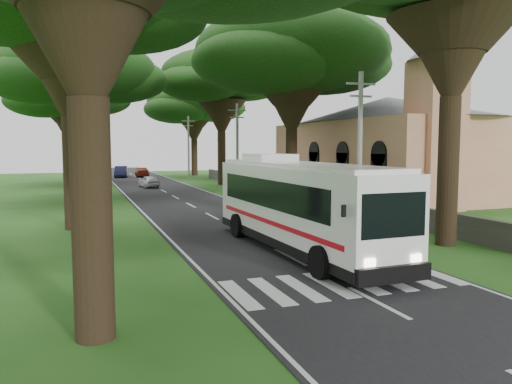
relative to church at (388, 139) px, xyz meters
name	(u,v)px	position (x,y,z in m)	size (l,w,h in m)	color
ground	(313,270)	(-17.86, -21.55, -4.91)	(140.00, 140.00, 0.00)	#204D16
road	(178,199)	(-17.86, 3.45, -4.90)	(8.00, 120.00, 0.04)	black
crosswalk	(341,284)	(-17.86, -23.55, -4.91)	(8.00, 3.00, 0.01)	silver
property_wall	(283,189)	(-8.86, 2.45, -4.31)	(0.35, 50.00, 1.20)	#383533
church	(388,139)	(0.00, 0.00, 0.00)	(14.00, 24.00, 11.60)	tan
pole_near	(360,150)	(-12.36, -15.55, -0.73)	(1.60, 0.24, 8.00)	gray
pole_mid	(237,148)	(-12.36, 4.45, -0.73)	(1.60, 0.24, 8.00)	gray
pole_far	(189,147)	(-12.36, 24.45, -0.73)	(1.60, 0.24, 8.00)	gray
tree_l_midb	(77,71)	(-25.36, 8.45, 5.74)	(13.22, 13.22, 13.60)	black
tree_l_far	(67,94)	(-26.36, 26.45, 5.45)	(12.51, 12.51, 13.18)	black
tree_r_mida	(292,54)	(-9.86, -1.55, 6.42)	(14.86, 14.86, 14.59)	black
tree_r_midb	(221,77)	(-10.36, 16.45, 6.99)	(13.21, 13.21, 14.88)	black
tree_r_far	(194,103)	(-9.36, 34.45, 5.50)	(13.45, 13.45, 13.39)	black
coach_bus	(299,204)	(-17.07, -18.56, -2.93)	(3.25, 12.56, 3.68)	white
distant_car_a	(149,181)	(-18.66, 14.93, -4.25)	(1.48, 3.68, 1.25)	#BBBAC0
distant_car_b	(121,172)	(-19.90, 33.22, -4.12)	(1.60, 4.60, 1.51)	#22224F
distant_car_c	(142,172)	(-17.06, 33.24, -4.23)	(1.82, 4.48, 1.30)	#9A2C16
pedestrian	(77,214)	(-25.69, -9.93, -4.07)	(0.61, 0.40, 1.68)	black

